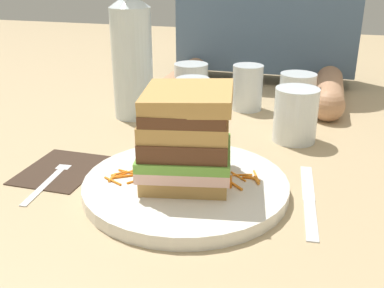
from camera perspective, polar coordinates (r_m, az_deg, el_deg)
name	(u,v)px	position (r m, az deg, el deg)	size (l,w,h in m)	color
ground_plane	(202,184)	(0.64, 1.30, -5.09)	(3.00, 3.00, 0.00)	tan
main_plate	(186,186)	(0.61, -0.79, -5.26)	(0.27, 0.27, 0.02)	white
sandwich	(186,137)	(0.58, -0.77, 0.84)	(0.14, 0.14, 0.13)	tan
carrot_shred_0	(112,177)	(0.62, -10.00, -4.18)	(0.00, 0.00, 0.02)	orange
carrot_shred_1	(122,176)	(0.62, -8.83, -4.07)	(0.00, 0.00, 0.03)	orange
carrot_shred_2	(124,174)	(0.63, -8.56, -3.73)	(0.00, 0.00, 0.03)	orange
carrot_shred_3	(113,181)	(0.61, -9.95, -4.61)	(0.00, 0.00, 0.03)	orange
carrot_shred_4	(119,173)	(0.63, -9.18, -3.65)	(0.00, 0.00, 0.02)	orange
carrot_shred_5	(138,180)	(0.61, -6.79, -4.52)	(0.00, 0.00, 0.03)	orange
carrot_shred_6	(126,171)	(0.63, -8.33, -3.44)	(0.00, 0.00, 0.02)	orange
carrot_shred_7	(231,182)	(0.60, 4.90, -4.74)	(0.00, 0.00, 0.03)	orange
carrot_shred_8	(239,176)	(0.62, 5.89, -4.02)	(0.00, 0.00, 0.03)	orange
carrot_shred_9	(257,180)	(0.61, 8.15, -4.54)	(0.00, 0.00, 0.02)	orange
carrot_shred_10	(252,179)	(0.61, 7.56, -4.42)	(0.00, 0.00, 0.03)	orange
carrot_shred_11	(234,185)	(0.59, 5.35, -5.12)	(0.00, 0.00, 0.03)	orange
carrot_shred_12	(250,176)	(0.62, 7.27, -4.02)	(0.00, 0.00, 0.02)	orange
carrot_shred_13	(242,175)	(0.62, 6.36, -3.88)	(0.00, 0.00, 0.03)	orange
carrot_shred_14	(256,176)	(0.62, 8.09, -4.02)	(0.00, 0.00, 0.03)	orange
napkin_dark	(61,169)	(0.70, -16.17, -3.07)	(0.10, 0.13, 0.00)	#38281E
fork	(54,174)	(0.68, -17.00, -3.61)	(0.03, 0.17, 0.00)	silver
knife	(309,200)	(0.61, 14.54, -6.90)	(0.03, 0.20, 0.00)	silver
juice_glass	(295,118)	(0.79, 12.88, 3.22)	(0.07, 0.07, 0.09)	white
water_bottle	(132,55)	(0.89, -7.58, 11.11)	(0.08, 0.08, 0.28)	silver
empty_tumbler_0	(250,88)	(0.95, 7.28, 7.05)	(0.06, 0.06, 0.09)	silver
empty_tumbler_1	(191,83)	(0.99, -0.12, 7.63)	(0.07, 0.07, 0.09)	silver
empty_tumbler_2	(297,93)	(0.95, 13.10, 6.27)	(0.07, 0.07, 0.08)	silver
empty_tumbler_3	(193,102)	(0.85, 0.10, 5.37)	(0.06, 0.06, 0.09)	silver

